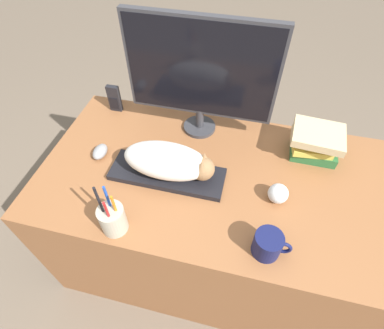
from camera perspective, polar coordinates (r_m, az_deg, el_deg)
ground_plane at (r=1.69m, az=0.17°, el=-27.74°), size 12.00×12.00×0.00m
desk at (r=1.50m, az=3.66°, el=-10.65°), size 1.43×0.76×0.71m
keyboard at (r=1.20m, az=-4.70°, el=-1.84°), size 0.45×0.15×0.02m
cat at (r=1.13m, az=-4.20°, el=0.58°), size 0.35×0.15×0.14m
monitor at (r=1.22m, az=1.67°, el=17.17°), size 0.61×0.15×0.51m
computer_mouse at (r=1.32m, az=-17.11°, el=2.36°), size 0.05×0.09×0.04m
coffee_mug at (r=1.02m, az=14.30°, el=-14.54°), size 0.12×0.09×0.09m
pen_cup at (r=1.06m, az=-14.89°, el=-9.93°), size 0.09×0.09×0.23m
baseball at (r=1.15m, az=16.07°, el=-5.33°), size 0.08×0.08×0.08m
phone at (r=1.51m, az=-14.56°, el=12.06°), size 0.06×0.03×0.13m
book_stack at (r=1.33m, az=22.43°, el=3.88°), size 0.21×0.18×0.13m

